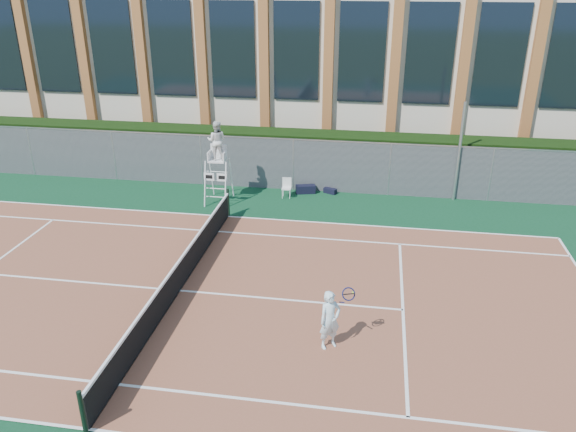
# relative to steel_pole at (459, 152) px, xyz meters

# --- Properties ---
(ground) EXTENTS (120.00, 120.00, 0.00)m
(ground) POSITION_rel_steel_pole_xyz_m (-8.65, -8.70, -2.01)
(ground) COLOR #233814
(apron) EXTENTS (36.00, 20.00, 0.01)m
(apron) POSITION_rel_steel_pole_xyz_m (-8.65, -7.70, -2.00)
(apron) COLOR #0C381C
(apron) RESTS_ON ground
(tennis_court) EXTENTS (23.77, 10.97, 0.02)m
(tennis_court) POSITION_rel_steel_pole_xyz_m (-8.65, -8.70, -1.99)
(tennis_court) COLOR brown
(tennis_court) RESTS_ON apron
(tennis_net) EXTENTS (0.10, 11.30, 1.10)m
(tennis_net) POSITION_rel_steel_pole_xyz_m (-8.65, -8.70, -1.47)
(tennis_net) COLOR black
(tennis_net) RESTS_ON ground
(fence) EXTENTS (40.00, 0.06, 2.20)m
(fence) POSITION_rel_steel_pole_xyz_m (-8.65, 0.10, -0.91)
(fence) COLOR #595E60
(fence) RESTS_ON ground
(hedge) EXTENTS (40.00, 1.40, 2.20)m
(hedge) POSITION_rel_steel_pole_xyz_m (-8.65, 1.30, -0.91)
(hedge) COLOR black
(hedge) RESTS_ON ground
(building) EXTENTS (45.00, 10.60, 8.22)m
(building) POSITION_rel_steel_pole_xyz_m (-8.65, 9.25, 2.14)
(building) COLOR beige
(building) RESTS_ON ground
(steel_pole) EXTENTS (0.12, 0.12, 4.02)m
(steel_pole) POSITION_rel_steel_pole_xyz_m (0.00, 0.00, 0.00)
(steel_pole) COLOR #9EA0A5
(steel_pole) RESTS_ON ground
(umpire_chair) EXTENTS (0.93, 1.43, 3.33)m
(umpire_chair) POSITION_rel_steel_pole_xyz_m (-9.41, -1.66, 0.43)
(umpire_chair) COLOR white
(umpire_chair) RESTS_ON ground
(plastic_chair) EXTENTS (0.39, 0.39, 0.81)m
(plastic_chair) POSITION_rel_steel_pole_xyz_m (-6.79, -0.78, -1.53)
(plastic_chair) COLOR silver
(plastic_chair) RESTS_ON apron
(sports_bag_near) EXTENTS (0.87, 0.52, 0.35)m
(sports_bag_near) POSITION_rel_steel_pole_xyz_m (-6.07, -0.24, -1.83)
(sports_bag_near) COLOR black
(sports_bag_near) RESTS_ON apron
(sports_bag_far) EXTENTS (0.59, 0.45, 0.22)m
(sports_bag_far) POSITION_rel_steel_pole_xyz_m (-5.05, -0.10, -1.89)
(sports_bag_far) COLOR black
(sports_bag_far) RESTS_ON apron
(tennis_player) EXTENTS (0.94, 0.73, 1.57)m
(tennis_player) POSITION_rel_steel_pole_xyz_m (-4.10, -10.65, -1.20)
(tennis_player) COLOR #CEEDF7
(tennis_player) RESTS_ON tennis_court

